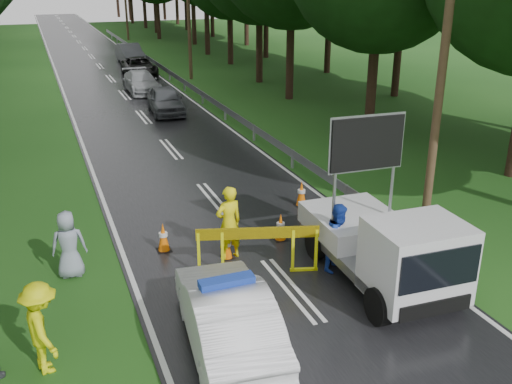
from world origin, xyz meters
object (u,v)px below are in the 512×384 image
officer (229,223)px  queue_car_first (165,100)px  queue_car_fourth (130,54)px  work_truck (387,246)px  queue_car_third (139,67)px  barrier (258,239)px  civilian (339,237)px  queue_car_second (141,82)px  police_sedan (227,317)px

officer → queue_car_first: size_ratio=0.49×
officer → queue_car_fourth: (3.37, 34.87, -0.21)m
work_truck → queue_car_third: size_ratio=1.04×
work_truck → barrier: bearing=150.0°
work_truck → queue_car_third: work_truck is taller
civilian → queue_car_second: civilian is taller
work_truck → queue_car_second: 25.09m
queue_car_first → queue_car_second: queue_car_first is taller
police_sedan → officer: bearing=-103.0°
barrier → queue_car_third: 29.58m
barrier → queue_car_fourth: (2.98, 35.87, -0.16)m
police_sedan → civilian: 4.11m
officer → civilian: size_ratio=1.14×
queue_car_second → queue_car_third: (0.97, 6.00, 0.01)m
queue_car_second → queue_car_fourth: size_ratio=0.94×
work_truck → queue_car_fourth: size_ratio=1.03×
queue_car_third → queue_car_second: bearing=-97.7°
work_truck → queue_car_first: work_truck is taller
police_sedan → officer: officer is taller
civilian → queue_car_third: size_ratio=0.37×
work_truck → queue_car_fourth: 37.47m
civilian → work_truck: bearing=-93.2°
work_truck → queue_car_first: (-0.83, 19.07, -0.34)m
queue_car_first → queue_car_second: (-0.13, 6.00, -0.05)m
police_sedan → queue_car_first: (3.33, 20.03, -0.02)m
barrier → civilian: size_ratio=1.65×
barrier → queue_car_third: (2.54, 29.47, -0.28)m
queue_car_third → queue_car_fourth: 6.41m
officer → queue_car_first: 16.61m
queue_car_second → queue_car_fourth: bearing=82.3°
work_truck → civilian: (-0.60, 1.10, -0.16)m
police_sedan → civilian: civilian is taller
queue_car_first → queue_car_third: queue_car_first is taller
police_sedan → queue_car_second: (3.20, 26.03, -0.07)m
work_truck → queue_car_second: size_ratio=1.10×
officer → work_truck: bearing=127.8°
officer → civilian: officer is taller
work_truck → queue_car_second: (-0.96, 25.07, -0.38)m
work_truck → queue_car_first: size_ratio=1.20×
queue_car_second → work_truck: bearing=-89.0°
officer → civilian: 2.77m
work_truck → civilian: bearing=121.0°
officer → queue_car_second: officer is taller
work_truck → officer: (-2.93, 2.60, -0.04)m
queue_car_third → queue_car_fourth: queue_car_fourth is taller
queue_car_first → civilian: bearing=-85.5°
civilian → queue_car_first: 17.97m
police_sedan → queue_car_first: bearing=-93.4°
queue_car_first → queue_car_fourth: queue_car_fourth is taller
officer → queue_car_fourth: 35.03m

